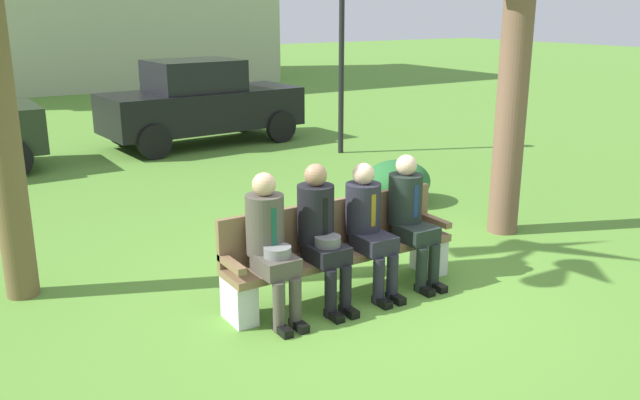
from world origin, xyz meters
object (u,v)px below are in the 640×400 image
(park_bench, at_px, (339,249))
(seated_man_centerleft, at_px, (321,229))
(shrub_near_bench, at_px, (397,182))
(parked_car_far, at_px, (201,103))
(seated_man_centerright, at_px, (368,222))
(seated_man_rightmost, at_px, (410,212))
(seated_man_leftmost, at_px, (270,240))
(street_lamp, at_px, (342,34))

(park_bench, distance_m, seated_man_centerleft, 0.43)
(shrub_near_bench, xyz_separation_m, parked_car_far, (-0.69, 5.42, 0.53))
(seated_man_centerleft, height_order, seated_man_centerright, seated_man_centerleft)
(seated_man_rightmost, bearing_deg, shrub_near_bench, 53.91)
(seated_man_centerright, xyz_separation_m, parked_car_far, (1.50, 7.71, 0.13))
(seated_man_centerleft, relative_size, seated_man_rightmost, 1.03)
(seated_man_leftmost, relative_size, seated_man_centerright, 1.04)
(seated_man_centerleft, height_order, shrub_near_bench, seated_man_centerleft)
(park_bench, distance_m, parked_car_far, 7.78)
(park_bench, xyz_separation_m, seated_man_leftmost, (-0.81, -0.13, 0.29))
(seated_man_rightmost, bearing_deg, seated_man_centerright, -179.77)
(seated_man_centerright, height_order, shrub_near_bench, seated_man_centerright)
(seated_man_rightmost, bearing_deg, seated_man_centerleft, -179.89)
(seated_man_centerright, xyz_separation_m, seated_man_rightmost, (0.52, 0.00, 0.01))
(seated_man_centerright, height_order, street_lamp, street_lamp)
(seated_man_centerleft, bearing_deg, seated_man_leftmost, -179.87)
(seated_man_centerright, relative_size, seated_man_rightmost, 0.98)
(street_lamp, bearing_deg, seated_man_rightmost, -117.58)
(park_bench, bearing_deg, street_lamp, 55.90)
(park_bench, bearing_deg, seated_man_rightmost, -9.76)
(seated_man_leftmost, relative_size, seated_man_centerleft, 0.99)
(seated_man_centerleft, relative_size, parked_car_far, 0.33)
(parked_car_far, distance_m, street_lamp, 3.20)
(park_bench, height_order, seated_man_centerright, seated_man_centerright)
(seated_man_leftmost, distance_m, shrub_near_bench, 3.99)
(seated_man_leftmost, bearing_deg, park_bench, 9.43)
(seated_man_centerleft, bearing_deg, seated_man_rightmost, 0.11)
(seated_man_leftmost, relative_size, seated_man_rightmost, 1.02)
(shrub_near_bench, distance_m, street_lamp, 3.93)
(seated_man_leftmost, xyz_separation_m, shrub_near_bench, (3.24, 2.29, -0.43))
(park_bench, relative_size, seated_man_centerright, 1.88)
(parked_car_far, bearing_deg, shrub_near_bench, -82.79)
(street_lamp, bearing_deg, parked_car_far, 130.97)
(seated_man_centerleft, relative_size, shrub_near_bench, 1.36)
(parked_car_far, xyz_separation_m, street_lamp, (1.90, -2.19, 1.35))
(seated_man_rightmost, height_order, shrub_near_bench, seated_man_rightmost)
(parked_car_far, bearing_deg, street_lamp, -49.03)
(seated_man_rightmost, distance_m, street_lamp, 6.40)
(shrub_near_bench, bearing_deg, parked_car_far, 97.21)
(park_bench, xyz_separation_m, street_lamp, (3.65, 5.38, 1.75))
(seated_man_centerleft, xyz_separation_m, seated_man_centerright, (0.53, -0.00, -0.03))
(seated_man_centerleft, bearing_deg, park_bench, 24.90)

